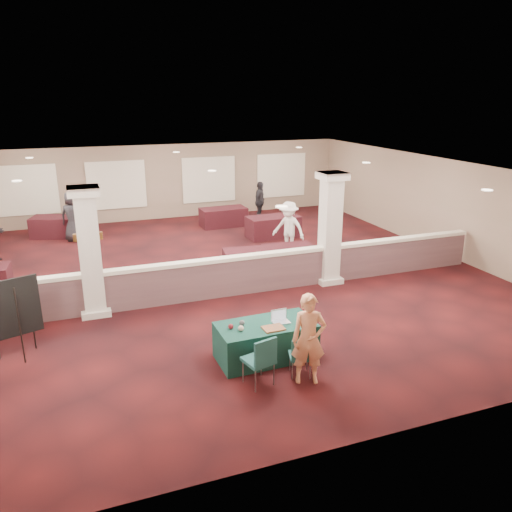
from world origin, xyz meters
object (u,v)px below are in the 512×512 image
object	(u,v)px
far_table_back_right	(273,227)
far_table_back_center	(223,217)
woman	(309,339)
far_table_front_right	(287,255)
far_table_back_left	(59,227)
conf_chair_main	(301,354)
conf_chair_side	(261,357)
attendee_d	(73,216)
far_table_front_center	(249,259)
near_table	(266,341)
attendee_c	(260,202)
attendee_b	(289,228)
easel_board	(14,309)

from	to	relation	value
far_table_back_right	far_table_back_center	bearing A→B (deg)	120.26
woman	far_table_back_right	distance (m)	10.17
far_table_front_right	far_table_back_left	xyz separation A→B (m)	(-6.91, 6.10, 0.07)
conf_chair_main	conf_chair_side	xyz separation A→B (m)	(-0.82, -0.04, 0.10)
conf_chair_side	attendee_d	xyz separation A→B (m)	(-3.07, 11.51, 0.34)
far_table_front_center	far_table_back_center	world-z (taller)	far_table_back_center
far_table_front_center	near_table	bearing A→B (deg)	-105.97
conf_chair_main	conf_chair_side	size ratio (longest dim) A/B	0.83
far_table_back_left	attendee_d	size ratio (longest dim) A/B	1.03
woman	far_table_front_center	xyz separation A→B (m)	(1.09, 6.41, -0.56)
conf_chair_side	far_table_front_right	xyz separation A→B (m)	(3.27, 6.27, -0.27)
conf_chair_main	attendee_c	distance (m)	12.48
far_table_back_left	attendee_b	bearing A→B (deg)	-34.16
far_table_front_right	far_table_back_center	size ratio (longest dim) A/B	0.85
far_table_back_center	attendee_c	size ratio (longest dim) A/B	1.09
conf_chair_side	far_table_back_right	size ratio (longest dim) A/B	0.51
conf_chair_main	woman	size ratio (longest dim) A/B	0.47
near_table	far_table_back_left	distance (m)	12.13
conf_chair_side	far_table_back_center	bearing A→B (deg)	62.52
attendee_c	near_table	bearing A→B (deg)	-160.81
woman	far_table_front_right	bearing A→B (deg)	88.00
near_table	far_table_front_center	distance (m)	5.52
conf_chair_side	far_table_back_left	size ratio (longest dim) A/B	0.52
near_table	easel_board	size ratio (longest dim) A/B	1.15
far_table_back_right	attendee_d	bearing A→B (deg)	164.31
far_table_back_right	attendee_d	xyz separation A→B (m)	(-7.15, 2.01, 0.54)
far_table_back_center	far_table_back_right	distance (m)	2.60
easel_board	far_table_back_right	size ratio (longest dim) A/B	0.88
far_table_back_left	attendee_d	bearing A→B (deg)	-56.55
easel_board	far_table_front_right	size ratio (longest dim) A/B	1.09
far_table_front_center	attendee_c	distance (m)	6.24
far_table_back_left	far_table_back_right	size ratio (longest dim) A/B	0.98
far_table_back_center	far_table_back_right	world-z (taller)	far_table_back_right
conf_chair_side	far_table_back_left	bearing A→B (deg)	92.19
conf_chair_main	attendee_c	bearing A→B (deg)	89.39
far_table_back_right	attendee_b	xyz separation A→B (m)	(-0.31, -2.16, 0.51)
conf_chair_side	attendee_b	size ratio (longest dim) A/B	0.56
far_table_front_center	far_table_back_center	bearing A→B (deg)	81.79
far_table_back_center	far_table_back_right	size ratio (longest dim) A/B	0.95
near_table	woman	xyz separation A→B (m)	(0.43, -1.10, 0.50)
attendee_d	near_table	bearing A→B (deg)	130.66
woman	far_table_front_right	world-z (taller)	woman
far_table_back_right	attendee_b	world-z (taller)	attendee_b
conf_chair_main	far_table_front_right	size ratio (longest dim) A/B	0.52
easel_board	attendee_c	bearing A→B (deg)	27.05
far_table_front_right	conf_chair_main	bearing A→B (deg)	-111.44
far_table_front_center	attendee_c	xyz separation A→B (m)	(2.49, 5.70, 0.53)
near_table	easel_board	distance (m)	5.14
far_table_back_center	attendee_c	world-z (taller)	attendee_c
attendee_d	far_table_front_center	bearing A→B (deg)	156.09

